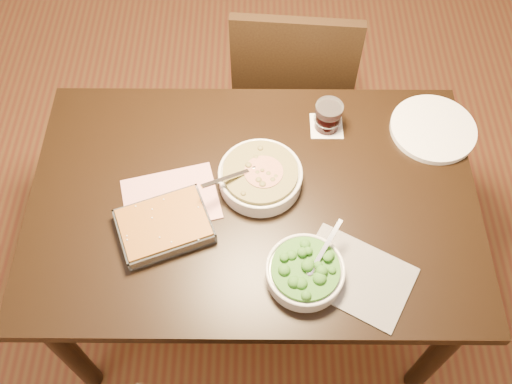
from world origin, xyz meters
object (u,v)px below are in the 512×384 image
at_px(dinner_plate, 433,129).
at_px(broccoli_bowl, 305,271).
at_px(table, 253,213).
at_px(baking_dish, 164,226).
at_px(stew_bowl, 260,176).
at_px(wine_tumbler, 328,116).
at_px(chair_far, 293,83).

bearing_deg(dinner_plate, broccoli_bowl, -130.38).
distance_m(table, baking_dish, 0.31).
relative_size(table, dinner_plate, 4.89).
xyz_separation_m(stew_bowl, dinner_plate, (0.58, 0.21, -0.03)).
xyz_separation_m(table, stew_bowl, (0.02, 0.06, 0.13)).
distance_m(table, wine_tumbler, 0.40).
bearing_deg(baking_dish, dinner_plate, 2.66).
relative_size(broccoli_bowl, dinner_plate, 0.83).
height_order(stew_bowl, broccoli_bowl, stew_bowl).
distance_m(stew_bowl, baking_dish, 0.33).
distance_m(table, broccoli_bowl, 0.33).
height_order(table, chair_far, chair_far).
bearing_deg(stew_bowl, chair_far, 78.03).
distance_m(wine_tumbler, dinner_plate, 0.36).
xyz_separation_m(table, chair_far, (0.15, 0.67, -0.11)).
height_order(stew_bowl, dinner_plate, stew_bowl).
height_order(broccoli_bowl, baking_dish, broccoli_bowl).
xyz_separation_m(table, baking_dish, (-0.26, -0.12, 0.12)).
relative_size(broccoli_bowl, wine_tumbler, 2.36).
bearing_deg(dinner_plate, wine_tumbler, 177.40).
distance_m(broccoli_bowl, wine_tumbler, 0.56).
distance_m(stew_bowl, broccoli_bowl, 0.34).
relative_size(stew_bowl, dinner_plate, 0.95).
bearing_deg(table, dinner_plate, 24.00).
xyz_separation_m(broccoli_bowl, chair_far, (0.00, 0.94, -0.24)).
bearing_deg(stew_bowl, dinner_plate, 20.12).
relative_size(baking_dish, dinner_plate, 1.12).
bearing_deg(chair_far, stew_bowl, 82.52).
xyz_separation_m(table, broccoli_bowl, (0.15, -0.26, 0.13)).
bearing_deg(broccoli_bowl, baking_dish, 160.30).
xyz_separation_m(table, dinner_plate, (0.60, 0.27, 0.10)).
xyz_separation_m(stew_bowl, broccoli_bowl, (0.13, -0.32, -0.00)).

